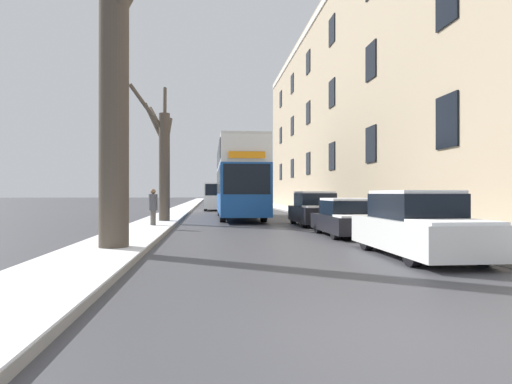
{
  "coord_description": "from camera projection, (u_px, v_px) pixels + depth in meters",
  "views": [
    {
      "loc": [
        -2.17,
        -4.37,
        1.49
      ],
      "look_at": [
        -0.05,
        16.85,
        1.55
      ],
      "focal_mm": 32.0,
      "sensor_mm": 36.0,
      "label": 1
    }
  ],
  "objects": [
    {
      "name": "terrace_facade_right",
      "position": [
        378.0,
        110.0,
        33.88
      ],
      "size": [
        9.1,
        49.63,
        15.45
      ],
      "color": "tan",
      "rests_on": "ground"
    },
    {
      "name": "parked_car_2",
      "position": [
        315.0,
        210.0,
        21.11
      ],
      "size": [
        1.82,
        4.2,
        1.58
      ],
      "color": "black",
      "rests_on": "ground"
    },
    {
      "name": "pedestrian_left_sidewalk",
      "position": [
        153.0,
        207.0,
        19.02
      ],
      "size": [
        0.37,
        0.37,
        1.68
      ],
      "rotation": [
        0.0,
        0.0,
        5.13
      ],
      "color": "#4C4742",
      "rests_on": "ground"
    },
    {
      "name": "double_decker_bus",
      "position": [
        239.0,
        176.0,
        27.02
      ],
      "size": [
        2.49,
        11.57,
        4.42
      ],
      "color": "#194C99",
      "rests_on": "ground"
    },
    {
      "name": "parked_car_1",
      "position": [
        349.0,
        218.0,
        15.9
      ],
      "size": [
        1.89,
        3.92,
        1.32
      ],
      "color": "black",
      "rests_on": "ground"
    },
    {
      "name": "oncoming_van",
      "position": [
        216.0,
        196.0,
        39.65
      ],
      "size": [
        1.97,
        4.84,
        2.36
      ],
      "color": "white",
      "rests_on": "ground"
    },
    {
      "name": "sidewalk_left",
      "position": [
        190.0,
        205.0,
        56.82
      ],
      "size": [
        2.02,
        130.0,
        0.16
      ],
      "color": "gray",
      "rests_on": "ground"
    },
    {
      "name": "bare_tree_left_1",
      "position": [
        163.0,
        156.0,
        22.36
      ],
      "size": [
        1.94,
        2.97,
        7.05
      ],
      "color": "#4C4238",
      "rests_on": "ground"
    },
    {
      "name": "ground_plane",
      "position": [
        428.0,
        342.0,
        4.56
      ],
      "size": [
        320.0,
        320.0,
        0.0
      ],
      "primitive_type": "plane",
      "color": "#424247"
    },
    {
      "name": "bare_tree_left_0",
      "position": [
        116.0,
        85.0,
        11.27
      ],
      "size": [
        1.43,
        2.53,
        8.68
      ],
      "color": "#4C4238",
      "rests_on": "ground"
    },
    {
      "name": "parked_car_0",
      "position": [
        417.0,
        226.0,
        10.69
      ],
      "size": [
        1.73,
        4.55,
        1.56
      ],
      "color": "silver",
      "rests_on": "ground"
    },
    {
      "name": "sidewalk_right",
      "position": [
        265.0,
        204.0,
        57.77
      ],
      "size": [
        2.02,
        130.0,
        0.16
      ],
      "color": "gray",
      "rests_on": "ground"
    }
  ]
}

